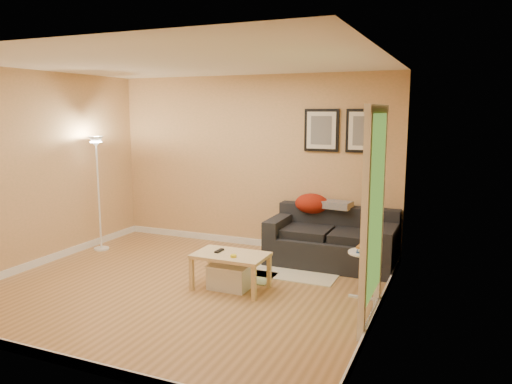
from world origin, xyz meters
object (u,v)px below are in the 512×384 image
storage_bin (230,276)px  floor_lamp (99,197)px  sofa (332,237)px  side_table (363,275)px  book_stack (365,249)px  coffee_table (231,271)px

storage_bin → floor_lamp: bearing=164.2°
sofa → side_table: (0.64, -1.09, -0.10)m
side_table → book_stack: size_ratio=2.55×
coffee_table → storage_bin: (-0.02, 0.01, -0.07)m
floor_lamp → coffee_table: bearing=-15.9°
sofa → side_table: 1.27m
sofa → floor_lamp: floor_lamp is taller
storage_bin → floor_lamp: floor_lamp is taller
storage_bin → side_table: 1.54m
coffee_table → storage_bin: size_ratio=1.78×
sofa → book_stack: bearing=-58.9°
side_table → book_stack: 0.30m
coffee_table → sofa: bearing=41.1°
coffee_table → storage_bin: 0.07m
coffee_table → book_stack: 1.57m
coffee_table → book_stack: (1.49, 0.32, 0.36)m
coffee_table → floor_lamp: floor_lamp is taller
side_table → floor_lamp: (-4.02, 0.42, 0.54)m
sofa → floor_lamp: (-3.38, -0.67, 0.44)m
coffee_table → floor_lamp: size_ratio=0.50×
storage_bin → book_stack: 1.60m
side_table → book_stack: (0.01, 0.02, 0.30)m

